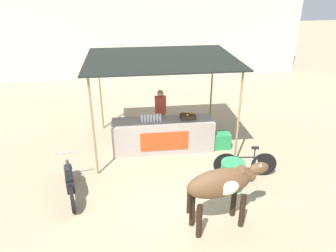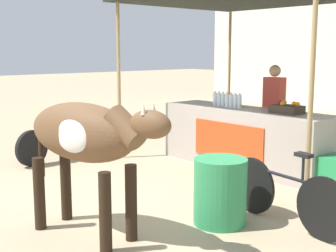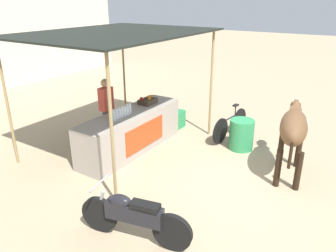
% 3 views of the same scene
% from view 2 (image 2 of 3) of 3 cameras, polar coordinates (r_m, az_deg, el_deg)
% --- Properties ---
extents(ground_plane, '(60.00, 60.00, 0.00)m').
position_cam_2_polar(ground_plane, '(6.34, -3.74, -8.19)').
color(ground_plane, tan).
extents(stall_counter, '(3.00, 0.82, 0.96)m').
position_cam_2_polar(stall_counter, '(7.72, 9.28, -1.46)').
color(stall_counter, '#9E9389').
rests_on(stall_counter, ground).
extents(stall_awning, '(4.20, 3.20, 2.75)m').
position_cam_2_polar(stall_awning, '(7.86, 11.15, 14.46)').
color(stall_awning, black).
rests_on(stall_awning, ground).
extents(water_bottle_row, '(0.61, 0.07, 0.25)m').
position_cam_2_polar(water_bottle_row, '(7.82, 7.19, 3.13)').
color(water_bottle_row, silver).
rests_on(water_bottle_row, stall_counter).
extents(fruit_crate, '(0.44, 0.32, 0.18)m').
position_cam_2_polar(fruit_crate, '(7.23, 14.30, 2.08)').
color(fruit_crate, '#3F3326').
rests_on(fruit_crate, stall_counter).
extents(vendor_behind_counter, '(0.34, 0.22, 1.65)m').
position_cam_2_polar(vendor_behind_counter, '(8.24, 12.74, 1.71)').
color(vendor_behind_counter, '#383842').
rests_on(vendor_behind_counter, ground).
extents(water_barrel, '(0.58, 0.58, 0.74)m').
position_cam_2_polar(water_barrel, '(5.19, 6.38, -7.93)').
color(water_barrel, '#2D8C51').
rests_on(water_barrel, ground).
extents(cow, '(1.85, 0.79, 1.44)m').
position_cam_2_polar(cow, '(4.74, -9.96, -1.37)').
color(cow, brown).
rests_on(cow, ground).
extents(motorcycle_parked, '(0.61, 1.78, 0.90)m').
position_cam_2_polar(motorcycle_parked, '(8.38, -12.93, -1.09)').
color(motorcycle_parked, black).
rests_on(motorcycle_parked, ground).
extents(bicycle_leaning, '(1.65, 0.24, 0.85)m').
position_cam_2_polar(bicycle_leaning, '(5.27, 14.17, -8.13)').
color(bicycle_leaning, black).
rests_on(bicycle_leaning, ground).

